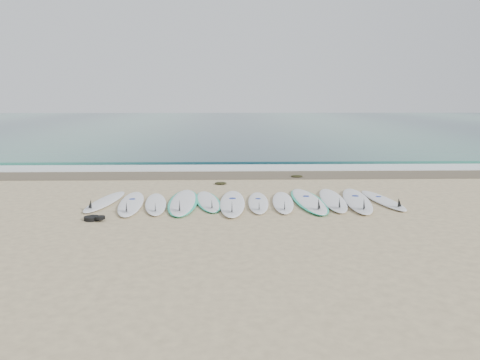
{
  "coord_description": "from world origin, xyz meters",
  "views": [
    {
      "loc": [
        -0.41,
        -10.94,
        2.55
      ],
      "look_at": [
        -0.11,
        0.97,
        0.4
      ],
      "focal_mm": 35.0,
      "sensor_mm": 36.0,
      "label": 1
    }
  ],
  "objects_px": {
    "surfboard_6": "(258,202)",
    "leash_coil": "(94,218)",
    "surfboard_11": "(384,200)",
    "surfboard_0": "(104,201)"
  },
  "relations": [
    {
      "from": "surfboard_0",
      "to": "leash_coil",
      "type": "relative_size",
      "value": 5.19
    },
    {
      "from": "surfboard_6",
      "to": "surfboard_11",
      "type": "xyz_separation_m",
      "value": [
        3.06,
        0.16,
        0.0
      ]
    },
    {
      "from": "surfboard_11",
      "to": "leash_coil",
      "type": "height_order",
      "value": "surfboard_11"
    },
    {
      "from": "surfboard_0",
      "to": "surfboard_11",
      "type": "height_order",
      "value": "surfboard_0"
    },
    {
      "from": "surfboard_6",
      "to": "leash_coil",
      "type": "xyz_separation_m",
      "value": [
        -3.51,
        -1.35,
        -0.0
      ]
    },
    {
      "from": "surfboard_11",
      "to": "surfboard_6",
      "type": "bearing_deg",
      "value": 176.52
    },
    {
      "from": "surfboard_6",
      "to": "surfboard_11",
      "type": "distance_m",
      "value": 3.06
    },
    {
      "from": "leash_coil",
      "to": "surfboard_6",
      "type": "bearing_deg",
      "value": 21.11
    },
    {
      "from": "surfboard_6",
      "to": "leash_coil",
      "type": "height_order",
      "value": "surfboard_6"
    },
    {
      "from": "surfboard_0",
      "to": "leash_coil",
      "type": "bearing_deg",
      "value": -76.19
    }
  ]
}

